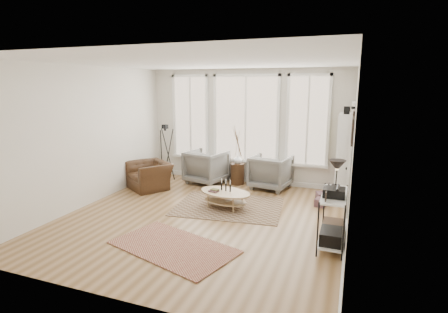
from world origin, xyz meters
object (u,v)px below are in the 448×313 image
at_px(bookcase, 344,156).
at_px(accent_chair, 149,175).
at_px(coffee_table, 225,195).
at_px(armchair_right, 271,172).
at_px(low_shelf, 333,213).
at_px(armchair_left, 207,167).
at_px(side_table, 238,156).

bearing_deg(bookcase, accent_chair, -168.49).
xyz_separation_m(coffee_table, armchair_right, (0.57, 1.70, 0.14)).
height_order(low_shelf, accent_chair, low_shelf).
distance_m(bookcase, armchair_left, 3.38).
distance_m(armchair_left, accent_chair, 1.48).
xyz_separation_m(low_shelf, accent_chair, (-4.40, 1.61, -0.19)).
relative_size(coffee_table, armchair_left, 1.32).
bearing_deg(armchair_left, accent_chair, 53.32).
bearing_deg(bookcase, armchair_right, 175.28).
relative_size(armchair_left, armchair_right, 1.04).
distance_m(bookcase, armchair_right, 1.76).
bearing_deg(armchair_right, side_table, 4.32).
relative_size(bookcase, low_shelf, 1.58).
distance_m(coffee_table, armchair_right, 1.80).
height_order(low_shelf, armchair_left, low_shelf).
distance_m(low_shelf, accent_chair, 4.69).
bearing_deg(accent_chair, armchair_right, 53.70).
bearing_deg(bookcase, side_table, 174.97).
height_order(armchair_right, side_table, side_table).
bearing_deg(side_table, armchair_right, -5.60).
height_order(bookcase, armchair_left, bookcase).
bearing_deg(bookcase, armchair_left, 179.10).
relative_size(armchair_left, accent_chair, 0.94).
bearing_deg(armchair_left, armchair_right, -164.44).
height_order(bookcase, low_shelf, bookcase).
relative_size(coffee_table, accent_chair, 1.24).
bearing_deg(side_table, armchair_left, -167.61).
height_order(low_shelf, side_table, side_table).
distance_m(low_shelf, side_table, 3.72).
xyz_separation_m(side_table, accent_chair, (-1.90, -1.13, -0.40)).
xyz_separation_m(low_shelf, armchair_left, (-3.28, 2.57, -0.08)).
relative_size(coffee_table, side_table, 0.83).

